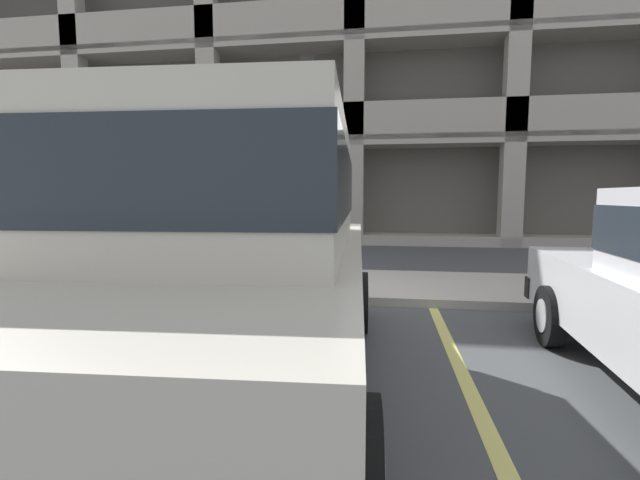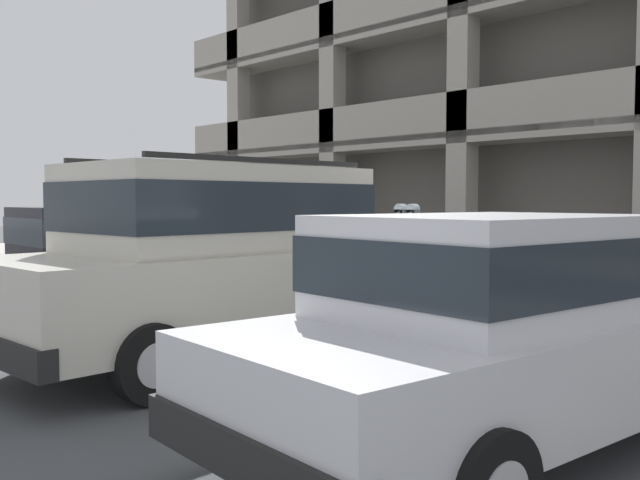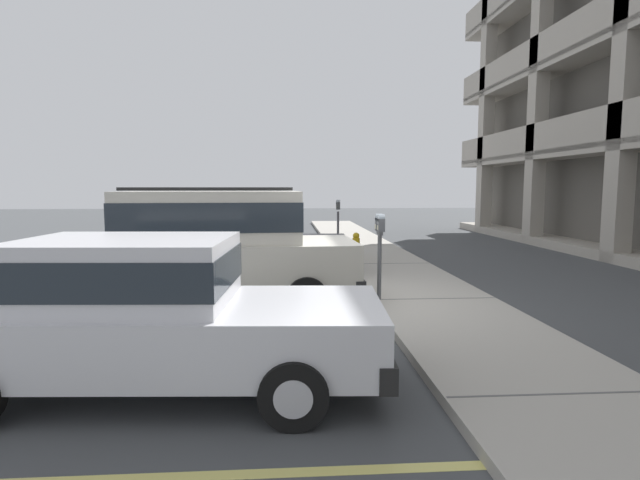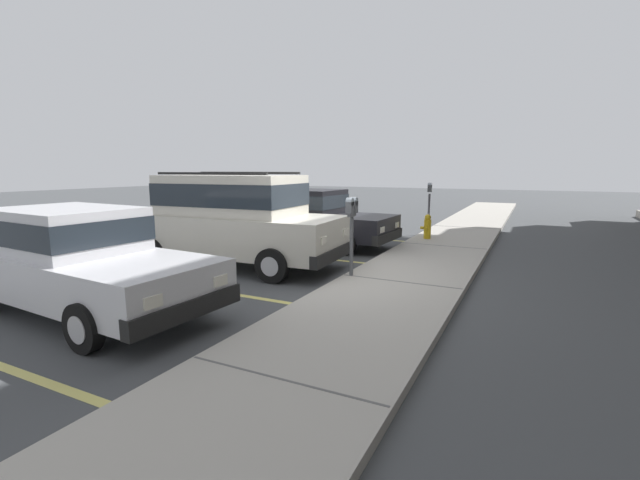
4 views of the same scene
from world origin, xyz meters
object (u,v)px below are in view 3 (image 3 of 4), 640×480
Objects in this scene: red_sedan at (245,241)px; parking_meter_near at (380,236)px; dark_hatchback at (148,310)px; fire_hydrant at (356,246)px; parking_meter_far at (338,218)px; silver_suv at (214,244)px.

red_sedan is 4.02m from parking_meter_near.
parking_meter_near is (-3.39, 2.95, 0.39)m from dark_hatchback.
parking_meter_near is 5.03m from fire_hydrant.
red_sedan is 6.51m from dark_hatchback.
dark_hatchback is at bearing -16.40° from parking_meter_far.
silver_suv is at bearing -2.69° from red_sedan.
fire_hydrant is at bearing 144.53° from silver_suv.
dark_hatchback is 2.96× the size of parking_meter_far.
parking_meter_far is (-6.48, 2.77, 0.04)m from silver_suv.
dark_hatchback is at bearing -1.21° from red_sedan.
parking_meter_far is at bearing 146.83° from red_sedan.
silver_suv is at bearing -179.01° from dark_hatchback.
silver_suv is at bearing -32.35° from fire_hydrant.
dark_hatchback is at bearing -41.11° from parking_meter_near.
parking_meter_near is 0.95× the size of parking_meter_far.
silver_suv is at bearing -91.56° from parking_meter_near.
fire_hydrant is at bearing 11.56° from parking_meter_far.
silver_suv is 2.80m from parking_meter_near.
parking_meter_far reaches higher than fire_hydrant.
dark_hatchback is 6.54× the size of fire_hydrant.
silver_suv reaches higher than dark_hatchback.
silver_suv reaches higher than parking_meter_far.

